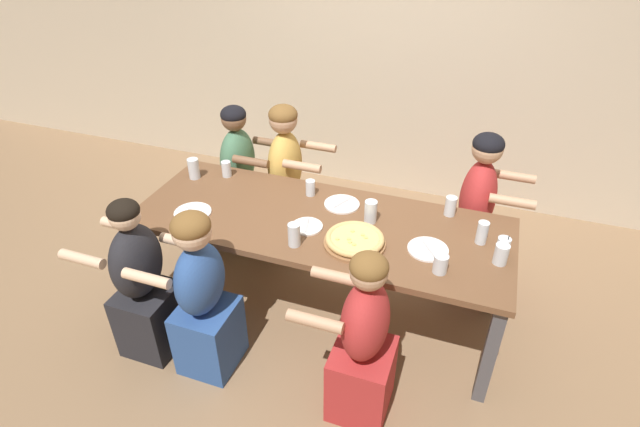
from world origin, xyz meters
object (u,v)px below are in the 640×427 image
at_px(diner_far_midleft, 286,183).
at_px(drinking_glass_a, 371,212).
at_px(diner_far_left, 240,179).
at_px(drinking_glass_e, 226,169).
at_px(pizza_board_main, 355,240).
at_px(diner_far_right, 474,218).
at_px(drinking_glass_h, 482,233).
at_px(diner_near_midleft, 203,299).
at_px(drinking_glass_d, 501,255).
at_px(cocktail_glass_blue, 503,247).
at_px(drinking_glass_b, 194,169).
at_px(empty_plate_c, 428,249).
at_px(drinking_glass_c, 310,188).
at_px(empty_plate_a, 307,226).
at_px(empty_plate_d, 193,212).
at_px(drinking_glass_g, 450,207).
at_px(diner_near_left, 142,286).
at_px(drinking_glass_i, 441,264).
at_px(diner_near_midright, 363,345).
at_px(empty_plate_b, 342,204).
at_px(drinking_glass_f, 294,235).

bearing_deg(diner_far_midleft, drinking_glass_a, 54.95).
distance_m(drinking_glass_a, diner_far_left, 1.37).
height_order(drinking_glass_e, diner_far_midleft, diner_far_midleft).
distance_m(pizza_board_main, diner_far_right, 1.07).
height_order(drinking_glass_h, diner_near_midleft, diner_near_midleft).
xyz_separation_m(drinking_glass_d, drinking_glass_h, (-0.11, 0.16, 0.01)).
distance_m(drinking_glass_e, diner_far_left, 0.46).
xyz_separation_m(cocktail_glass_blue, drinking_glass_b, (-2.10, 0.18, 0.02)).
xyz_separation_m(empty_plate_c, drinking_glass_c, (-0.85, 0.35, 0.04)).
height_order(pizza_board_main, diner_far_midleft, diner_far_midleft).
height_order(drinking_glass_b, diner_far_midleft, diner_far_midleft).
relative_size(drinking_glass_e, diner_far_midleft, 0.09).
bearing_deg(drinking_glass_b, drinking_glass_d, -7.39).
bearing_deg(empty_plate_a, empty_plate_c, 1.42).
xyz_separation_m(empty_plate_c, drinking_glass_e, (-1.50, 0.39, 0.05)).
distance_m(cocktail_glass_blue, drinking_glass_e, 1.92).
bearing_deg(pizza_board_main, empty_plate_c, 12.19).
bearing_deg(drinking_glass_d, empty_plate_c, -177.33).
xyz_separation_m(empty_plate_d, drinking_glass_g, (1.54, 0.53, 0.05)).
bearing_deg(drinking_glass_b, diner_near_left, -81.67).
distance_m(diner_near_left, diner_far_midleft, 1.37).
relative_size(empty_plate_a, drinking_glass_i, 1.78).
relative_size(drinking_glass_c, diner_near_midright, 0.10).
xyz_separation_m(diner_far_right, diner_near_midright, (-0.43, -1.32, -0.06)).
xyz_separation_m(empty_plate_b, diner_far_right, (0.83, 0.44, -0.20)).
xyz_separation_m(drinking_glass_d, drinking_glass_f, (-1.13, -0.23, 0.02)).
bearing_deg(drinking_glass_h, drinking_glass_d, -54.22).
relative_size(drinking_glass_i, diner_far_midleft, 0.09).
xyz_separation_m(drinking_glass_h, diner_near_left, (-1.85, -0.76, -0.32)).
bearing_deg(drinking_glass_c, diner_far_midleft, 131.69).
relative_size(drinking_glass_b, drinking_glass_e, 1.30).
bearing_deg(empty_plate_c, pizza_board_main, -167.81).
height_order(empty_plate_a, diner_near_midleft, diner_near_midleft).
bearing_deg(empty_plate_d, empty_plate_c, 4.56).
bearing_deg(drinking_glass_e, drinking_glass_a, -11.08).
bearing_deg(diner_far_right, diner_far_left, -90.00).
relative_size(drinking_glass_e, diner_near_midright, 0.10).
height_order(drinking_glass_h, diner_near_midright, diner_near_midright).
height_order(empty_plate_d, drinking_glass_d, drinking_glass_d).
xyz_separation_m(pizza_board_main, diner_near_midleft, (-0.75, -0.49, -0.26)).
bearing_deg(drinking_glass_i, diner_near_left, -166.15).
xyz_separation_m(empty_plate_a, drinking_glass_g, (0.80, 0.43, 0.05)).
bearing_deg(drinking_glass_e, pizza_board_main, -23.68).
xyz_separation_m(cocktail_glass_blue, drinking_glass_g, (-0.33, 0.30, 0.01)).
distance_m(drinking_glass_c, drinking_glass_e, 0.65).
height_order(drinking_glass_b, drinking_glass_g, drinking_glass_b).
bearing_deg(drinking_glass_g, empty_plate_a, -151.45).
xyz_separation_m(diner_near_left, diner_near_midleft, (0.42, -0.00, 0.02)).
height_order(drinking_glass_d, diner_near_midright, diner_near_midright).
bearing_deg(diner_near_midright, diner_near_left, 90.00).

